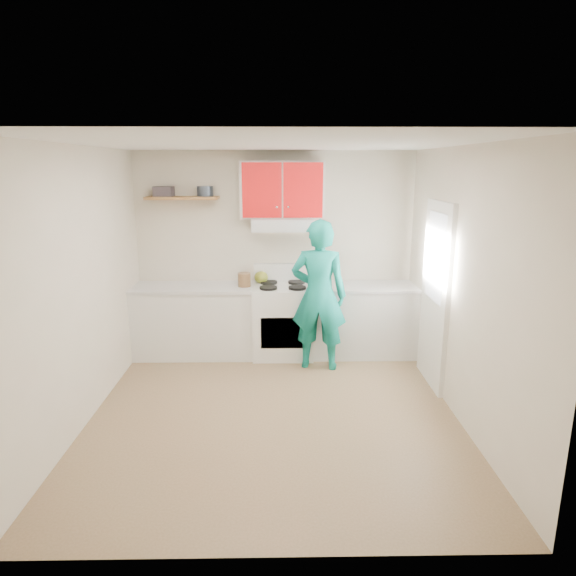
{
  "coord_description": "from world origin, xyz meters",
  "views": [
    {
      "loc": [
        0.07,
        -4.51,
        2.41
      ],
      "look_at": [
        0.15,
        0.55,
        1.15
      ],
      "focal_mm": 30.71,
      "sensor_mm": 36.0,
      "label": 1
    }
  ],
  "objects_px": {
    "stove": "(283,321)",
    "crock": "(244,281)",
    "tin": "(205,191)",
    "kettle": "(261,277)",
    "person": "(319,295)"
  },
  "relations": [
    {
      "from": "tin",
      "to": "person",
      "type": "bearing_deg",
      "value": -24.45
    },
    {
      "from": "kettle",
      "to": "person",
      "type": "bearing_deg",
      "value": -59.62
    },
    {
      "from": "stove",
      "to": "crock",
      "type": "distance_m",
      "value": 0.73
    },
    {
      "from": "crock",
      "to": "stove",
      "type": "bearing_deg",
      "value": 1.45
    },
    {
      "from": "tin",
      "to": "person",
      "type": "height_order",
      "value": "tin"
    },
    {
      "from": "kettle",
      "to": "person",
      "type": "xyz_separation_m",
      "value": [
        0.71,
        -0.6,
        -0.09
      ]
    },
    {
      "from": "tin",
      "to": "kettle",
      "type": "distance_m",
      "value": 1.3
    },
    {
      "from": "tin",
      "to": "crock",
      "type": "height_order",
      "value": "tin"
    },
    {
      "from": "stove",
      "to": "kettle",
      "type": "relative_size",
      "value": 5.04
    },
    {
      "from": "crock",
      "to": "kettle",
      "type": "bearing_deg",
      "value": 42.74
    },
    {
      "from": "person",
      "to": "kettle",
      "type": "bearing_deg",
      "value": -30.84
    },
    {
      "from": "stove",
      "to": "kettle",
      "type": "height_order",
      "value": "kettle"
    },
    {
      "from": "stove",
      "to": "tin",
      "type": "height_order",
      "value": "tin"
    },
    {
      "from": "tin",
      "to": "crock",
      "type": "xyz_separation_m",
      "value": [
        0.48,
        -0.22,
        -1.1
      ]
    },
    {
      "from": "tin",
      "to": "crock",
      "type": "bearing_deg",
      "value": -24.81
    }
  ]
}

